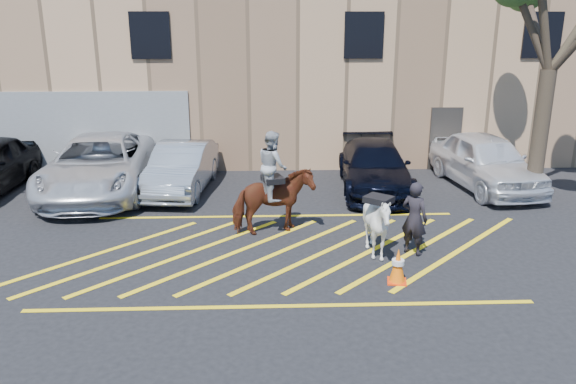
{
  "coord_description": "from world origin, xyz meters",
  "views": [
    {
      "loc": [
        -0.23,
        -12.13,
        5.11
      ],
      "look_at": [
        0.24,
        0.2,
        1.3
      ],
      "focal_mm": 35.0,
      "sensor_mm": 36.0,
      "label": 1
    }
  ],
  "objects_px": {
    "car_white_pickup": "(99,165)",
    "handler": "(414,218)",
    "car_blue_suv": "(374,167)",
    "traffic_cone": "(398,266)",
    "saddled_white": "(377,225)",
    "car_silver_sedan": "(182,168)",
    "mounted_bay": "(273,193)",
    "car_white_suv": "(485,161)"
  },
  "relations": [
    {
      "from": "car_white_suv",
      "to": "saddled_white",
      "type": "relative_size",
      "value": 2.71
    },
    {
      "from": "handler",
      "to": "car_white_pickup",
      "type": "bearing_deg",
      "value": 10.54
    },
    {
      "from": "car_blue_suv",
      "to": "car_white_suv",
      "type": "bearing_deg",
      "value": 6.11
    },
    {
      "from": "car_white_pickup",
      "to": "saddled_white",
      "type": "height_order",
      "value": "car_white_pickup"
    },
    {
      "from": "handler",
      "to": "mounted_bay",
      "type": "distance_m",
      "value": 3.45
    },
    {
      "from": "traffic_cone",
      "to": "car_silver_sedan",
      "type": "bearing_deg",
      "value": 128.6
    },
    {
      "from": "car_blue_suv",
      "to": "mounted_bay",
      "type": "distance_m",
      "value": 4.86
    },
    {
      "from": "car_silver_sedan",
      "to": "saddled_white",
      "type": "height_order",
      "value": "saddled_white"
    },
    {
      "from": "saddled_white",
      "to": "car_white_pickup",
      "type": "bearing_deg",
      "value": 145.49
    },
    {
      "from": "handler",
      "to": "traffic_cone",
      "type": "xyz_separation_m",
      "value": [
        -0.67,
        -1.44,
        -0.48
      ]
    },
    {
      "from": "traffic_cone",
      "to": "car_white_suv",
      "type": "bearing_deg",
      "value": 57.26
    },
    {
      "from": "car_blue_suv",
      "to": "traffic_cone",
      "type": "height_order",
      "value": "car_blue_suv"
    },
    {
      "from": "traffic_cone",
      "to": "car_blue_suv",
      "type": "bearing_deg",
      "value": 83.69
    },
    {
      "from": "saddled_white",
      "to": "traffic_cone",
      "type": "xyz_separation_m",
      "value": [
        0.18,
        -1.3,
        -0.4
      ]
    },
    {
      "from": "car_blue_suv",
      "to": "handler",
      "type": "distance_m",
      "value": 5.03
    },
    {
      "from": "traffic_cone",
      "to": "saddled_white",
      "type": "bearing_deg",
      "value": 97.99
    },
    {
      "from": "car_white_pickup",
      "to": "handler",
      "type": "xyz_separation_m",
      "value": [
        8.4,
        -5.04,
        -0.02
      ]
    },
    {
      "from": "car_silver_sedan",
      "to": "car_white_suv",
      "type": "distance_m",
      "value": 9.49
    },
    {
      "from": "saddled_white",
      "to": "traffic_cone",
      "type": "relative_size",
      "value": 2.52
    },
    {
      "from": "car_silver_sedan",
      "to": "car_white_pickup",
      "type": "bearing_deg",
      "value": -172.58
    },
    {
      "from": "car_white_pickup",
      "to": "car_white_suv",
      "type": "distance_m",
      "value": 11.97
    },
    {
      "from": "car_white_suv",
      "to": "mounted_bay",
      "type": "bearing_deg",
      "value": -157.77
    },
    {
      "from": "car_white_pickup",
      "to": "mounted_bay",
      "type": "height_order",
      "value": "mounted_bay"
    },
    {
      "from": "car_silver_sedan",
      "to": "mounted_bay",
      "type": "xyz_separation_m",
      "value": [
        2.77,
        -3.74,
        0.31
      ]
    },
    {
      "from": "car_silver_sedan",
      "to": "handler",
      "type": "bearing_deg",
      "value": -35.49
    },
    {
      "from": "saddled_white",
      "to": "mounted_bay",
      "type": "bearing_deg",
      "value": 146.33
    },
    {
      "from": "handler",
      "to": "mounted_bay",
      "type": "height_order",
      "value": "mounted_bay"
    },
    {
      "from": "car_blue_suv",
      "to": "traffic_cone",
      "type": "xyz_separation_m",
      "value": [
        -0.72,
        -6.48,
        -0.36
      ]
    },
    {
      "from": "car_silver_sedan",
      "to": "mounted_bay",
      "type": "distance_m",
      "value": 4.67
    },
    {
      "from": "handler",
      "to": "mounted_bay",
      "type": "bearing_deg",
      "value": 17.83
    },
    {
      "from": "mounted_bay",
      "to": "saddled_white",
      "type": "height_order",
      "value": "mounted_bay"
    },
    {
      "from": "car_white_pickup",
      "to": "traffic_cone",
      "type": "bearing_deg",
      "value": -43.88
    },
    {
      "from": "car_white_pickup",
      "to": "car_white_suv",
      "type": "height_order",
      "value": "car_white_pickup"
    },
    {
      "from": "car_blue_suv",
      "to": "car_white_suv",
      "type": "xyz_separation_m",
      "value": [
        3.53,
        0.12,
        0.12
      ]
    },
    {
      "from": "handler",
      "to": "saddled_white",
      "type": "height_order",
      "value": "handler"
    },
    {
      "from": "handler",
      "to": "saddled_white",
      "type": "xyz_separation_m",
      "value": [
        -0.86,
        -0.15,
        -0.08
      ]
    },
    {
      "from": "mounted_bay",
      "to": "saddled_white",
      "type": "bearing_deg",
      "value": -33.67
    },
    {
      "from": "car_silver_sedan",
      "to": "mounted_bay",
      "type": "relative_size",
      "value": 1.73
    },
    {
      "from": "mounted_bay",
      "to": "traffic_cone",
      "type": "height_order",
      "value": "mounted_bay"
    },
    {
      "from": "car_white_pickup",
      "to": "handler",
      "type": "distance_m",
      "value": 9.79
    },
    {
      "from": "car_silver_sedan",
      "to": "handler",
      "type": "height_order",
      "value": "handler"
    },
    {
      "from": "car_blue_suv",
      "to": "saddled_white",
      "type": "height_order",
      "value": "saddled_white"
    }
  ]
}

